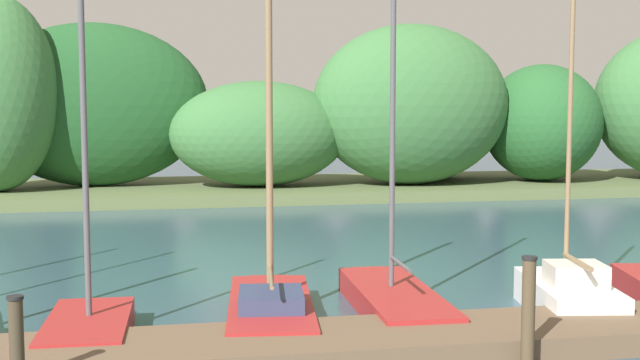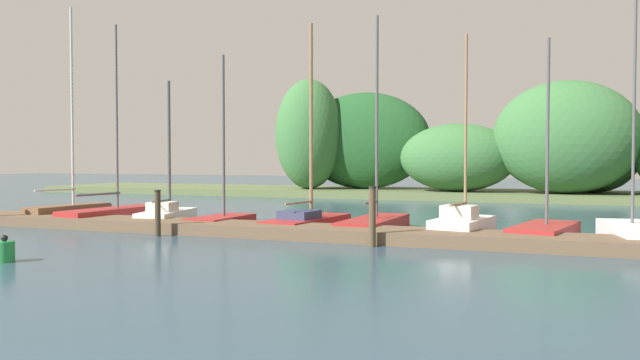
{
  "view_description": "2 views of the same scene",
  "coord_description": "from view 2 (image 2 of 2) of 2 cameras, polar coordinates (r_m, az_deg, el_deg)",
  "views": [
    {
      "loc": [
        -5.39,
        2.91,
        3.64
      ],
      "look_at": [
        -2.92,
        15.36,
        2.45
      ],
      "focal_mm": 46.88,
      "sensor_mm": 36.0,
      "label": 1
    },
    {
      "loc": [
        3.96,
        -2.13,
        2.25
      ],
      "look_at": [
        -2.7,
        15.16,
        1.65
      ],
      "focal_mm": 34.42,
      "sensor_mm": 36.0,
      "label": 2
    }
  ],
  "objects": [
    {
      "name": "mooring_piling_1",
      "position": [
        18.79,
        -14.85,
        -2.97
      ],
      "size": [
        0.2,
        0.2,
        1.37
      ],
      "color": "#3D3323",
      "rests_on": "ground"
    },
    {
      "name": "sailboat_0",
      "position": [
        24.88,
        -22.11,
        -2.52
      ],
      "size": [
        1.33,
        3.58,
        7.98
      ],
      "rotation": [
        0.0,
        0.0,
        1.45
      ],
      "color": "brown",
      "rests_on": "ground"
    },
    {
      "name": "sailboat_5",
      "position": [
        19.61,
        5.18,
        -3.89
      ],
      "size": [
        1.41,
        4.33,
        6.83
      ],
      "rotation": [
        0.0,
        0.0,
        1.53
      ],
      "color": "maroon",
      "rests_on": "ground"
    },
    {
      "name": "dock_pier",
      "position": [
        17.04,
        7.49,
        -5.17
      ],
      "size": [
        31.3,
        1.8,
        0.35
      ],
      "color": "brown",
      "rests_on": "ground"
    },
    {
      "name": "sailboat_4",
      "position": [
        20.04,
        -1.08,
        -3.62
      ],
      "size": [
        1.8,
        4.27,
        6.71
      ],
      "rotation": [
        0.0,
        0.0,
        1.45
      ],
      "color": "maroon",
      "rests_on": "ground"
    },
    {
      "name": "mooring_piling_2",
      "position": [
        16.02,
        4.88,
        -3.38
      ],
      "size": [
        0.21,
        0.21,
        1.57
      ],
      "color": "#4C3D28",
      "rests_on": "ground"
    },
    {
      "name": "sailboat_3",
      "position": [
        20.79,
        -9.03,
        -3.6
      ],
      "size": [
        1.32,
        2.92,
        5.76
      ],
      "rotation": [
        0.0,
        0.0,
        1.53
      ],
      "color": "maroon",
      "rests_on": "ground"
    },
    {
      "name": "channel_buoy_0",
      "position": [
        15.31,
        -27.27,
        -5.91
      ],
      "size": [
        0.42,
        0.42,
        0.61
      ],
      "color": "#23843D",
      "rests_on": "ground"
    },
    {
      "name": "sailboat_1",
      "position": [
        23.56,
        -18.48,
        -2.96
      ],
      "size": [
        1.55,
        4.49,
        7.17
      ],
      "rotation": [
        0.0,
        0.0,
        1.48
      ],
      "color": "maroon",
      "rests_on": "ground"
    },
    {
      "name": "sailboat_7",
      "position": [
        18.4,
        20.24,
        -4.42
      ],
      "size": [
        1.99,
        3.72,
        5.67
      ],
      "rotation": [
        0.0,
        0.0,
        1.35
      ],
      "color": "maroon",
      "rests_on": "ground"
    },
    {
      "name": "sailboat_2",
      "position": [
        22.18,
        -13.95,
        -3.08
      ],
      "size": [
        1.7,
        3.35,
        5.04
      ],
      "rotation": [
        0.0,
        0.0,
        1.78
      ],
      "color": "white",
      "rests_on": "ground"
    },
    {
      "name": "far_shore",
      "position": [
        37.14,
        21.02,
        2.68
      ],
      "size": [
        60.19,
        8.0,
        7.48
      ],
      "color": "#56663D",
      "rests_on": "ground"
    },
    {
      "name": "sailboat_6",
      "position": [
        18.24,
        13.21,
        -4.04
      ],
      "size": [
        1.66,
        2.97,
        5.89
      ],
      "rotation": [
        0.0,
        0.0,
        1.39
      ],
      "color": "white",
      "rests_on": "ground"
    },
    {
      "name": "sailboat_8",
      "position": [
        18.17,
        27.09,
        -4.28
      ],
      "size": [
        1.72,
        3.33,
        8.45
      ],
      "rotation": [
        0.0,
        0.0,
        1.75
      ],
      "color": "white",
      "rests_on": "ground"
    }
  ]
}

